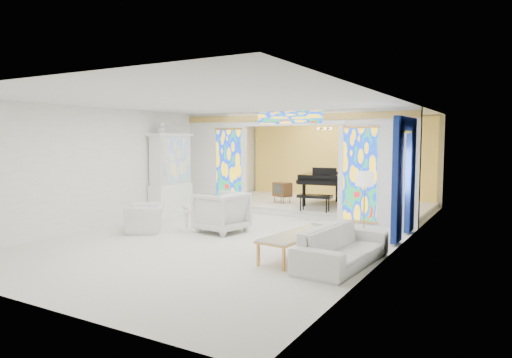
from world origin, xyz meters
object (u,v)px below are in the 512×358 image
Objects in this scene: sofa at (343,246)px; grand_piano at (334,179)px; armchair_right at (221,212)px; tv_console at (282,190)px; coffee_table at (300,235)px; armchair_left at (146,218)px; china_cabinet at (171,175)px.

grand_piano reaches higher than sofa.
armchair_right reaches higher than tv_console.
armchair_left is at bearing 175.79° from coffee_table.
armchair_right is 2.84m from coffee_table.
tv_console is at bearing -166.95° from grand_piano.
sofa reaches higher than armchair_left.
armchair_right reaches higher than coffee_table.
armchair_right is 4.84m from grand_piano.
coffee_table is (2.59, -1.17, -0.06)m from armchair_right.
china_cabinet reaches higher than coffee_table.
tv_console reaches higher than coffee_table.
china_cabinet is 1.18× the size of sofa.
tv_console reaches higher than sofa.
armchair_left is 0.47× the size of coffee_table.
armchair_right is 3.71m from sofa.
china_cabinet reaches higher than sofa.
armchair_left is 0.94× the size of armchair_right.
tv_console is (-3.03, 5.30, 0.18)m from coffee_table.
armchair_left is 0.32× the size of grand_piano.
china_cabinet reaches higher than tv_console.
tv_console is at bearing 51.19° from china_cabinet.
armchair_right is (2.70, -1.34, -0.69)m from china_cabinet.
china_cabinet is 2.60m from armchair_left.
coffee_table is (-0.89, 0.14, 0.09)m from sofa.
grand_piano is at bearing 104.14° from coffee_table.
grand_piano is (3.81, 3.34, -0.19)m from china_cabinet.
armchair_right is at bearing 73.62° from sofa.
china_cabinet is at bearing -145.07° from grand_piano.
armchair_left is 1.50× the size of tv_console.
grand_piano is at bearing 117.64° from armchair_left.
armchair_left is at bearing -52.75° from armchair_right.
grand_piano is (-2.36, 5.99, 0.64)m from sofa.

